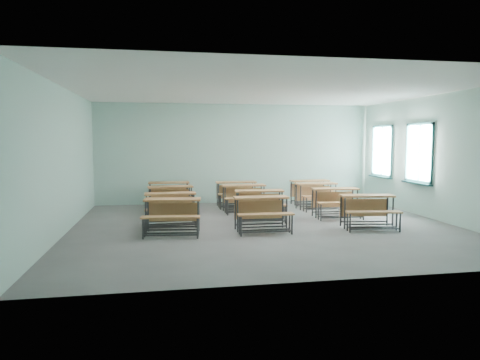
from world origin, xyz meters
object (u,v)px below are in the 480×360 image
object	(u,v)px
desk_unit_r3c1	(237,190)
desk_unit_r3c2	(311,188)
desk_unit_r2c1	(244,194)
desk_unit_r2c2	(318,192)
desk_unit_r3c0	(169,190)
desk_unit_r2c0	(171,196)
desk_unit_r1c0	(171,204)
desk_unit_r1c2	(336,198)
desk_unit_r1c1	(260,200)
desk_unit_r0c0	(172,211)
desk_unit_r0c1	(262,208)
desk_unit_r0c2	(368,206)

from	to	relation	value
desk_unit_r3c1	desk_unit_r3c2	xyz separation A→B (m)	(2.40, 0.02, 0.00)
desk_unit_r2c1	desk_unit_r2c2	distance (m)	2.23
desk_unit_r3c0	desk_unit_r3c2	xyz separation A→B (m)	(4.44, -0.22, 0.00)
desk_unit_r2c0	desk_unit_r2c1	world-z (taller)	same
desk_unit_r3c0	desk_unit_r2c1	bearing A→B (deg)	-30.77
desk_unit_r1c0	desk_unit_r2c0	distance (m)	1.51
desk_unit_r1c2	desk_unit_r3c1	xyz separation A→B (m)	(-2.30, 2.23, 0.00)
desk_unit_r2c0	desk_unit_r2c2	bearing A→B (deg)	-4.96
desk_unit_r2c0	desk_unit_r2c1	size ratio (longest dim) A/B	1.05
desk_unit_r1c1	desk_unit_r2c0	world-z (taller)	same
desk_unit_r0c0	desk_unit_r2c2	distance (m)	5.05
desk_unit_r0c0	desk_unit_r1c0	size ratio (longest dim) A/B	1.05
desk_unit_r2c1	desk_unit_r3c0	world-z (taller)	same
desk_unit_r0c1	desk_unit_r0c2	xyz separation A→B (m)	(2.50, -0.14, 0.00)
desk_unit_r1c0	desk_unit_r2c2	world-z (taller)	same
desk_unit_r1c1	desk_unit_r2c1	xyz separation A→B (m)	(-0.15, 1.33, 0.00)
desk_unit_r0c1	desk_unit_r3c1	world-z (taller)	same
desk_unit_r1c2	desk_unit_r1c0	bearing A→B (deg)	-173.48
desk_unit_r0c2	desk_unit_r1c0	xyz separation A→B (m)	(-4.51, 1.20, 0.00)
desk_unit_r0c2	desk_unit_r2c0	bearing A→B (deg)	156.40
desk_unit_r0c1	desk_unit_r3c1	size ratio (longest dim) A/B	1.00
desk_unit_r1c2	desk_unit_r2c2	distance (m)	1.35
desk_unit_r0c1	desk_unit_r3c1	xyz separation A→B (m)	(0.02, 3.54, 0.00)
desk_unit_r0c1	desk_unit_r3c2	size ratio (longest dim) A/B	0.95
desk_unit_r0c2	desk_unit_r2c1	xyz separation A→B (m)	(-2.42, 2.71, 0.00)
desk_unit_r1c2	desk_unit_r0c0	bearing A→B (deg)	-160.20
desk_unit_r2c0	desk_unit_r2c2	world-z (taller)	same
desk_unit_r1c1	desk_unit_r0c0	bearing A→B (deg)	-147.65
desk_unit_r1c1	desk_unit_r2c2	bearing A→B (deg)	38.54
desk_unit_r1c2	desk_unit_r0c1	bearing A→B (deg)	-147.25
desk_unit_r0c0	desk_unit_r1c1	distance (m)	2.53
desk_unit_r0c1	desk_unit_r2c1	distance (m)	2.57
desk_unit_r1c1	desk_unit_r2c2	xyz separation A→B (m)	(2.07, 1.43, 0.00)
desk_unit_r2c1	desk_unit_r3c1	size ratio (longest dim) A/B	1.01
desk_unit_r2c1	desk_unit_r1c2	bearing A→B (deg)	-30.29
desk_unit_r0c0	desk_unit_r0c2	xyz separation A→B (m)	(4.49, -0.17, 0.00)
desk_unit_r2c1	desk_unit_r3c0	size ratio (longest dim) A/B	1.00
desk_unit_r3c2	desk_unit_r2c1	bearing A→B (deg)	-161.57
desk_unit_r1c1	desk_unit_r3c2	xyz separation A→B (m)	(2.19, 2.32, 0.00)
desk_unit_r0c2	desk_unit_r3c0	size ratio (longest dim) A/B	1.07
desk_unit_r0c1	desk_unit_r0c2	bearing A→B (deg)	-3.16
desk_unit_r3c2	desk_unit_r0c0	bearing A→B (deg)	-145.96
desk_unit_r2c0	desk_unit_r1c2	bearing A→B (deg)	-22.51
desk_unit_r0c1	desk_unit_r2c0	distance (m)	3.25
desk_unit_r0c0	desk_unit_r2c0	bearing A→B (deg)	96.26
desk_unit_r0c0	desk_unit_r3c0	bearing A→B (deg)	96.94
desk_unit_r1c1	desk_unit_r1c2	bearing A→B (deg)	6.12
desk_unit_r1c0	desk_unit_r2c2	bearing A→B (deg)	18.35
desk_unit_r0c0	desk_unit_r2c2	xyz separation A→B (m)	(4.30, 2.64, 0.00)
desk_unit_r2c0	desk_unit_r3c2	bearing A→B (deg)	6.42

